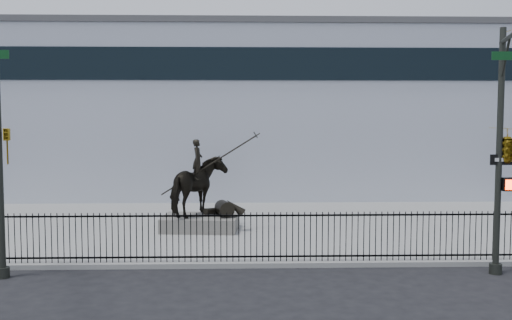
{
  "coord_description": "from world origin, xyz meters",
  "views": [
    {
      "loc": [
        -0.39,
        -16.48,
        4.63
      ],
      "look_at": [
        0.28,
        6.0,
        2.84
      ],
      "focal_mm": 42.0,
      "sensor_mm": 36.0,
      "label": 1
    }
  ],
  "objects": [
    {
      "name": "equestrian_statue",
      "position": [
        -1.79,
        6.18,
        1.8
      ],
      "size": [
        3.63,
        2.41,
        3.09
      ],
      "rotation": [
        0.0,
        0.0,
        -0.09
      ],
      "color": "black",
      "rests_on": "statue_plinth"
    },
    {
      "name": "statue_plinth",
      "position": [
        -1.85,
        6.19,
        0.42
      ],
      "size": [
        3.01,
        2.21,
        0.53
      ],
      "primitive_type": "cube",
      "rotation": [
        0.0,
        0.0,
        -0.09
      ],
      "color": "#595752",
      "rests_on": "plaza"
    },
    {
      "name": "picket_fence",
      "position": [
        0.0,
        1.25,
        0.9
      ],
      "size": [
        22.1,
        0.1,
        1.5
      ],
      "color": "black",
      "rests_on": "plaza"
    },
    {
      "name": "plaza",
      "position": [
        0.0,
        7.0,
        0.07
      ],
      "size": [
        30.0,
        12.0,
        0.15
      ],
      "primitive_type": "cube",
      "color": "gray",
      "rests_on": "ground"
    },
    {
      "name": "building",
      "position": [
        0.0,
        20.0,
        4.5
      ],
      "size": [
        44.0,
        14.0,
        9.0
      ],
      "primitive_type": "cube",
      "color": "silver",
      "rests_on": "ground"
    },
    {
      "name": "ground",
      "position": [
        0.0,
        0.0,
        0.0
      ],
      "size": [
        120.0,
        120.0,
        0.0
      ],
      "primitive_type": "plane",
      "color": "black",
      "rests_on": "ground"
    }
  ]
}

